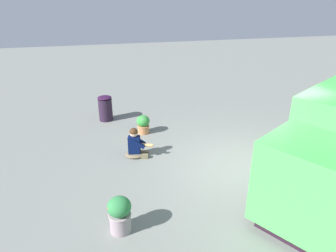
# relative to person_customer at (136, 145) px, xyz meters

# --- Properties ---
(ground_plane) EXTENTS (40.00, 40.00, 0.00)m
(ground_plane) POSITION_rel_person_customer_xyz_m (2.63, -1.32, -0.35)
(ground_plane) COLOR gray
(person_customer) EXTENTS (0.82, 0.56, 0.86)m
(person_customer) POSITION_rel_person_customer_xyz_m (0.00, 0.00, 0.00)
(person_customer) COLOR #72654C
(person_customer) RESTS_ON ground_plane
(planter_flowering_near) EXTENTS (0.42, 0.42, 0.60)m
(planter_flowering_near) POSITION_rel_person_customer_xyz_m (0.44, 1.46, -0.03)
(planter_flowering_near) COLOR #BB764C
(planter_flowering_near) RESTS_ON ground_plane
(planter_flowering_far) EXTENTS (0.46, 0.46, 0.76)m
(planter_flowering_far) POSITION_rel_person_customer_xyz_m (-0.68, -2.83, 0.05)
(planter_flowering_far) COLOR gray
(planter_flowering_far) RESTS_ON ground_plane
(trash_bin) EXTENTS (0.49, 0.49, 0.88)m
(trash_bin) POSITION_rel_person_customer_xyz_m (-0.68, 2.82, 0.10)
(trash_bin) COLOR #281A2E
(trash_bin) RESTS_ON ground_plane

